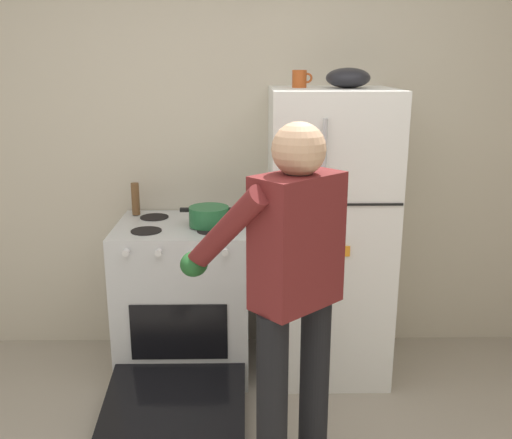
# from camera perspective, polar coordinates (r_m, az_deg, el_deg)

# --- Properties ---
(kitchen_wall_back) EXTENTS (6.00, 0.10, 2.70)m
(kitchen_wall_back) POSITION_cam_1_polar(r_m,az_deg,el_deg) (3.61, -0.48, 8.05)
(kitchen_wall_back) COLOR beige
(kitchen_wall_back) RESTS_ON ground
(refrigerator) EXTENTS (0.68, 0.72, 1.67)m
(refrigerator) POSITION_cam_1_polar(r_m,az_deg,el_deg) (3.38, 7.14, -1.51)
(refrigerator) COLOR white
(refrigerator) RESTS_ON ground
(stove_range) EXTENTS (0.76, 1.21, 0.91)m
(stove_range) POSITION_cam_1_polar(r_m,az_deg,el_deg) (3.49, -7.11, -7.83)
(stove_range) COLOR silver
(stove_range) RESTS_ON ground
(person_cook) EXTENTS (0.69, 0.73, 1.60)m
(person_cook) POSITION_cam_1_polar(r_m,az_deg,el_deg) (2.36, 3.31, -5.95)
(person_cook) COLOR black
(person_cook) RESTS_ON ground
(red_pot) EXTENTS (0.33, 0.23, 0.11)m
(red_pot) POSITION_cam_1_polar(r_m,az_deg,el_deg) (3.27, -4.68, 0.34)
(red_pot) COLOR #236638
(red_pot) RESTS_ON stove_range
(coffee_mug) EXTENTS (0.11, 0.08, 0.10)m
(coffee_mug) POSITION_cam_1_polar(r_m,az_deg,el_deg) (3.26, 4.37, 13.74)
(coffee_mug) COLOR #B24C1E
(coffee_mug) RESTS_ON refrigerator
(pepper_mill) EXTENTS (0.05, 0.05, 0.19)m
(pepper_mill) POSITION_cam_1_polar(r_m,az_deg,el_deg) (3.56, -11.86, 2.02)
(pepper_mill) COLOR brown
(pepper_mill) RESTS_ON stove_range
(mixing_bowl) EXTENTS (0.24, 0.24, 0.11)m
(mixing_bowl) POSITION_cam_1_polar(r_m,az_deg,el_deg) (3.25, 9.11, 13.70)
(mixing_bowl) COLOR black
(mixing_bowl) RESTS_ON refrigerator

